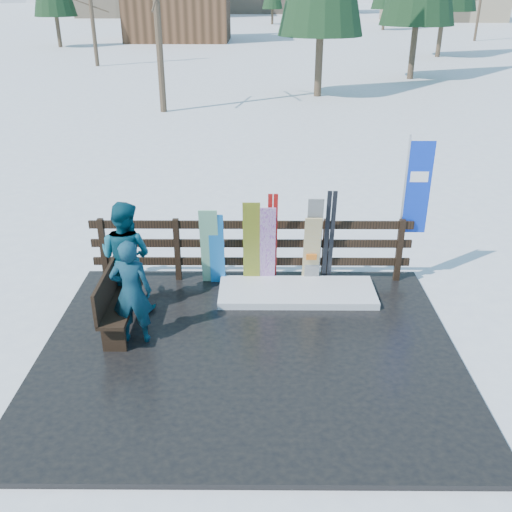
{
  "coord_description": "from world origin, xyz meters",
  "views": [
    {
      "loc": [
        0.14,
        -6.9,
        4.81
      ],
      "look_at": [
        0.09,
        1.0,
        1.1
      ],
      "focal_mm": 40.0,
      "sensor_mm": 36.0,
      "label": 1
    }
  ],
  "objects_px": {
    "snowboard_0": "(217,250)",
    "snowboard_2": "(252,244)",
    "rental_flag": "(414,193)",
    "person_front": "(131,292)",
    "snowboard_4": "(314,242)",
    "snowboard_5": "(312,251)",
    "bench": "(116,299)",
    "snowboard_1": "(210,247)",
    "snowboard_3": "(268,246)",
    "person_back": "(126,256)"
  },
  "relations": [
    {
      "from": "snowboard_2",
      "to": "person_back",
      "type": "bearing_deg",
      "value": -158.86
    },
    {
      "from": "person_back",
      "to": "rental_flag",
      "type": "bearing_deg",
      "value": -146.25
    },
    {
      "from": "snowboard_5",
      "to": "snowboard_4",
      "type": "bearing_deg",
      "value": 0.0
    },
    {
      "from": "snowboard_5",
      "to": "person_back",
      "type": "xyz_separation_m",
      "value": [
        -3.0,
        -0.76,
        0.25
      ]
    },
    {
      "from": "snowboard_0",
      "to": "snowboard_1",
      "type": "bearing_deg",
      "value": -180.0
    },
    {
      "from": "rental_flag",
      "to": "person_back",
      "type": "distance_m",
      "value": 4.87
    },
    {
      "from": "snowboard_1",
      "to": "rental_flag",
      "type": "xyz_separation_m",
      "value": [
        3.46,
        0.27,
        0.88
      ]
    },
    {
      "from": "snowboard_3",
      "to": "snowboard_0",
      "type": "bearing_deg",
      "value": 180.0
    },
    {
      "from": "bench",
      "to": "person_front",
      "type": "height_order",
      "value": "person_front"
    },
    {
      "from": "snowboard_4",
      "to": "snowboard_5",
      "type": "distance_m",
      "value": 0.16
    },
    {
      "from": "rental_flag",
      "to": "person_front",
      "type": "distance_m",
      "value": 4.94
    },
    {
      "from": "snowboard_3",
      "to": "snowboard_5",
      "type": "distance_m",
      "value": 0.76
    },
    {
      "from": "snowboard_1",
      "to": "person_front",
      "type": "distance_m",
      "value": 2.0
    },
    {
      "from": "bench",
      "to": "snowboard_1",
      "type": "bearing_deg",
      "value": 47.8
    },
    {
      "from": "snowboard_3",
      "to": "bench",
      "type": "bearing_deg",
      "value": -148.0
    },
    {
      "from": "rental_flag",
      "to": "snowboard_4",
      "type": "bearing_deg",
      "value": -170.88
    },
    {
      "from": "snowboard_2",
      "to": "snowboard_5",
      "type": "relative_size",
      "value": 1.18
    },
    {
      "from": "bench",
      "to": "snowboard_5",
      "type": "distance_m",
      "value": 3.37
    },
    {
      "from": "snowboard_2",
      "to": "person_front",
      "type": "distance_m",
      "value": 2.43
    },
    {
      "from": "snowboard_5",
      "to": "rental_flag",
      "type": "xyz_separation_m",
      "value": [
        1.71,
        0.27,
        0.95
      ]
    },
    {
      "from": "person_back",
      "to": "bench",
      "type": "bearing_deg",
      "value": 107.56
    },
    {
      "from": "snowboard_4",
      "to": "rental_flag",
      "type": "xyz_separation_m",
      "value": [
        1.68,
        0.27,
        0.78
      ]
    },
    {
      "from": "snowboard_0",
      "to": "snowboard_2",
      "type": "xyz_separation_m",
      "value": [
        0.6,
        -0.0,
        0.11
      ]
    },
    {
      "from": "rental_flag",
      "to": "snowboard_0",
      "type": "bearing_deg",
      "value": -175.37
    },
    {
      "from": "snowboard_4",
      "to": "snowboard_3",
      "type": "bearing_deg",
      "value": 180.0
    },
    {
      "from": "bench",
      "to": "person_back",
      "type": "relative_size",
      "value": 0.83
    },
    {
      "from": "rental_flag",
      "to": "person_back",
      "type": "relative_size",
      "value": 1.43
    },
    {
      "from": "snowboard_4",
      "to": "person_front",
      "type": "relative_size",
      "value": 1.03
    },
    {
      "from": "snowboard_3",
      "to": "snowboard_5",
      "type": "bearing_deg",
      "value": 0.0
    },
    {
      "from": "snowboard_0",
      "to": "person_front",
      "type": "height_order",
      "value": "person_front"
    },
    {
      "from": "person_front",
      "to": "snowboard_4",
      "type": "bearing_deg",
      "value": -149.78
    },
    {
      "from": "snowboard_3",
      "to": "snowboard_5",
      "type": "xyz_separation_m",
      "value": [
        0.76,
        0.0,
        -0.09
      ]
    },
    {
      "from": "rental_flag",
      "to": "person_front",
      "type": "bearing_deg",
      "value": -155.55
    },
    {
      "from": "snowboard_4",
      "to": "snowboard_0",
      "type": "bearing_deg",
      "value": 180.0
    },
    {
      "from": "snowboard_3",
      "to": "person_back",
      "type": "relative_size",
      "value": 0.83
    },
    {
      "from": "snowboard_0",
      "to": "rental_flag",
      "type": "bearing_deg",
      "value": 4.63
    },
    {
      "from": "rental_flag",
      "to": "bench",
      "type": "bearing_deg",
      "value": -160.32
    },
    {
      "from": "snowboard_0",
      "to": "snowboard_3",
      "type": "distance_m",
      "value": 0.87
    },
    {
      "from": "snowboard_1",
      "to": "snowboard_0",
      "type": "bearing_deg",
      "value": 0.0
    },
    {
      "from": "snowboard_3",
      "to": "person_front",
      "type": "xyz_separation_m",
      "value": [
        -1.97,
        -1.75,
        0.06
      ]
    },
    {
      "from": "snowboard_3",
      "to": "person_back",
      "type": "bearing_deg",
      "value": -161.26
    },
    {
      "from": "snowboard_2",
      "to": "snowboard_5",
      "type": "height_order",
      "value": "snowboard_2"
    },
    {
      "from": "snowboard_0",
      "to": "snowboard_2",
      "type": "distance_m",
      "value": 0.61
    },
    {
      "from": "snowboard_4",
      "to": "rental_flag",
      "type": "relative_size",
      "value": 0.64
    },
    {
      "from": "person_back",
      "to": "snowboard_2",
      "type": "bearing_deg",
      "value": -137.47
    },
    {
      "from": "bench",
      "to": "person_front",
      "type": "distance_m",
      "value": 0.54
    },
    {
      "from": "snowboard_0",
      "to": "snowboard_5",
      "type": "height_order",
      "value": "snowboard_0"
    },
    {
      "from": "snowboard_4",
      "to": "bench",
      "type": "bearing_deg",
      "value": -155.03
    },
    {
      "from": "bench",
      "to": "snowboard_3",
      "type": "distance_m",
      "value": 2.71
    },
    {
      "from": "snowboard_3",
      "to": "rental_flag",
      "type": "height_order",
      "value": "rental_flag"
    }
  ]
}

